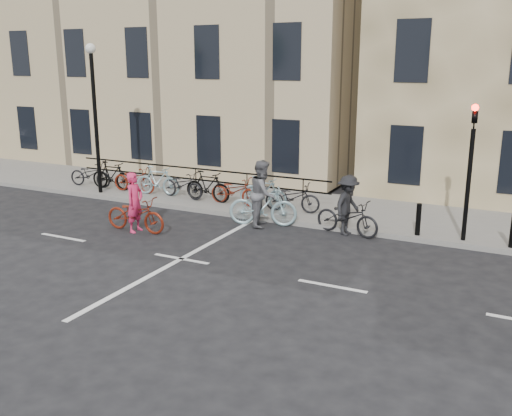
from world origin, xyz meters
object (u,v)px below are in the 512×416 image
at_px(lamp_post, 94,100).
at_px(cyclist_grey, 263,199).
at_px(cyclist_pink, 135,211).
at_px(traffic_light, 471,156).
at_px(cyclist_dark, 348,211).

bearing_deg(lamp_post, cyclist_grey, -6.29).
relative_size(lamp_post, cyclist_pink, 2.66).
relative_size(cyclist_pink, cyclist_grey, 0.92).
height_order(cyclist_pink, cyclist_grey, cyclist_grey).
relative_size(traffic_light, cyclist_grey, 1.81).
xyz_separation_m(lamp_post, cyclist_dark, (9.58, -0.50, -2.81)).
distance_m(lamp_post, cyclist_dark, 9.99).
height_order(traffic_light, cyclist_dark, traffic_light).
xyz_separation_m(cyclist_grey, cyclist_dark, (2.56, 0.27, -0.13)).
distance_m(lamp_post, cyclist_grey, 7.55).
bearing_deg(cyclist_pink, cyclist_dark, -67.66).
bearing_deg(lamp_post, cyclist_dark, -2.99).
relative_size(cyclist_pink, cyclist_dark, 0.97).
xyz_separation_m(cyclist_pink, cyclist_dark, (5.61, 2.48, 0.08)).
distance_m(traffic_light, lamp_post, 12.74).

